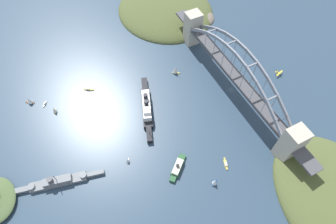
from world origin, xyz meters
TOP-DOWN VIEW (x-y plane):
  - ground_plane at (0.00, 0.00)m, footprint 1400.00×1400.00m
  - harbor_arch_bridge at (0.00, 0.00)m, footprint 245.12×18.10m
  - headland_east_shore at (162.64, -0.65)m, footprint 146.06×132.86m
  - ocean_liner at (18.33, 96.45)m, footprint 80.31×34.17m
  - naval_cruiser at (-20.00, 203.18)m, footprint 23.11×82.33m
  - harbor_ferry_steamer at (-56.91, 98.57)m, footprint 23.46×25.88m
  - seaplane_taxiing_near_bridge at (-6.06, -63.77)m, footprint 8.00×11.45m
  - small_boat_0 at (73.04, 144.59)m, footprint 7.27×10.02m
  - small_boat_1 at (59.58, 186.08)m, footprint 7.24×4.96m
  - small_boat_2 at (-73.93, 55.60)m, footprint 12.25×6.09m
  - small_boat_3 at (51.25, 44.50)m, footprint 7.55×9.00m
  - small_boat_4 at (75.06, 193.96)m, footprint 7.57×6.27m
  - small_boat_5 at (-85.40, 75.71)m, footprint 6.20×7.46m
  - small_boat_6 at (83.90, 207.24)m, footprint 8.71×9.55m
  - small_boat_8 at (-29.37, 138.11)m, footprint 5.92×5.40m

SIDE VIEW (x-z plane):
  - ground_plane at x=0.00m, z-range 0.00..0.00m
  - headland_east_shore at x=162.64m, z-range -13.20..13.20m
  - small_boat_2 at x=-73.93m, z-range -0.30..1.78m
  - small_boat_4 at x=75.06m, z-range -0.34..1.93m
  - small_boat_0 at x=73.04m, z-range -0.29..1.96m
  - seaplane_taxiing_near_bridge at x=-6.06m, z-range -0.44..4.38m
  - harbor_ferry_steamer at x=-56.91m, z-range -1.54..6.46m
  - small_boat_8 at x=-29.37m, z-range -0.18..6.27m
  - naval_cruiser at x=-20.00m, z-range -5.64..11.77m
  - small_boat_1 at x=59.58m, z-range -0.28..8.08m
  - small_boat_6 at x=83.90m, z-range -0.35..9.27m
  - small_boat_5 at x=-85.40m, z-range -0.32..9.38m
  - small_boat_3 at x=51.25m, z-range -0.40..10.93m
  - ocean_liner at x=18.33m, z-range -3.68..14.28m
  - harbor_arch_bridge at x=0.00m, z-range -5.92..53.38m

